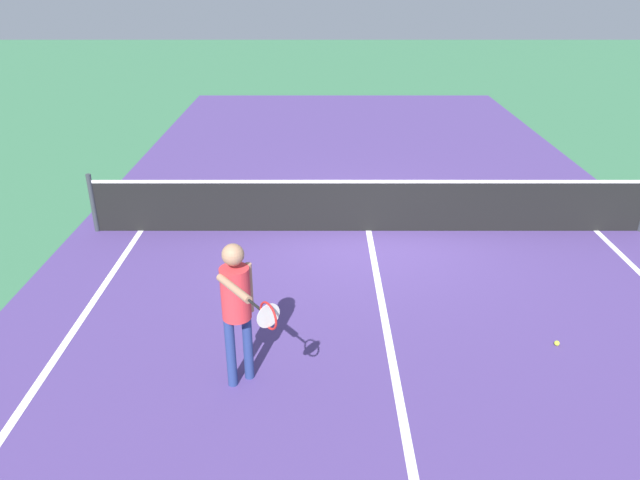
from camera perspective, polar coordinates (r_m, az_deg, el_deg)
The scene contains 6 objects.
ground_plane at distance 10.72m, azimuth 4.80°, elevation 0.90°, with size 60.00×60.00×0.00m, color #38724C.
court_surface_inbounds at distance 10.72m, azimuth 4.80°, elevation 0.90°, with size 10.62×24.40×0.00m, color #4C387A.
line_center_service at distance 7.92m, azimuth 6.53°, elevation -8.56°, with size 0.10×6.40×0.01m, color white.
net at distance 10.53m, azimuth 4.89°, elevation 3.35°, with size 9.87×0.09×1.07m.
player_near at distance 6.45m, azimuth -7.89°, elevation -5.74°, with size 0.70×1.13×1.74m.
tennis_ball_mid_court at distance 8.13m, azimuth 21.93°, elevation -9.22°, with size 0.07×0.07×0.07m, color #CCE033.
Camera 1 is at (-0.88, -9.76, 4.36)m, focal length 33.26 mm.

